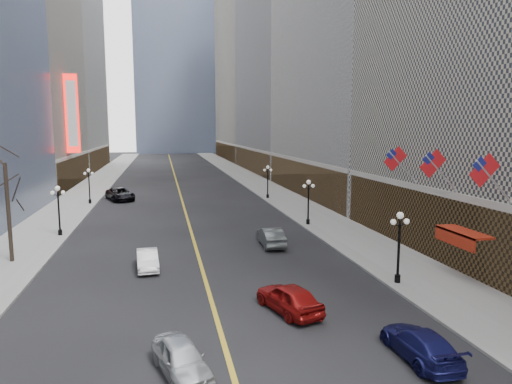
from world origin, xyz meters
name	(u,v)px	position (x,y,z in m)	size (l,w,h in m)	color
sidewalk_east	(276,194)	(14.00, 70.00, 0.07)	(6.00, 230.00, 0.15)	gray
sidewalk_west	(78,200)	(-14.00, 70.00, 0.07)	(6.00, 230.00, 0.15)	gray
lane_line	(178,188)	(0.00, 80.00, 0.01)	(0.25, 200.00, 0.02)	gold
bldg_east_c	(306,64)	(29.88, 106.00, 24.18)	(26.60, 40.60, 48.80)	gray
bldg_east_d	(264,60)	(29.90, 149.00, 31.17)	(26.60, 46.60, 62.80)	#AFA691
bldg_west_d	(35,11)	(-29.92, 121.00, 36.17)	(26.60, 38.60, 72.80)	beige
streetlamp_east_1	(399,240)	(11.80, 30.00, 2.90)	(1.26, 0.44, 4.52)	black
streetlamp_east_2	(308,197)	(11.80, 48.00, 2.90)	(1.26, 0.44, 4.52)	black
streetlamp_east_3	(268,178)	(11.80, 66.00, 2.90)	(1.26, 0.44, 4.52)	black
streetlamp_west_2	(58,205)	(-11.80, 48.00, 2.90)	(1.26, 0.44, 4.52)	black
streetlamp_west_3	(89,182)	(-11.80, 66.00, 2.90)	(1.26, 0.44, 4.52)	black
flag_3	(487,173)	(15.31, 27.00, 7.29)	(2.87, 0.12, 2.87)	#B2B2B7
flag_4	(435,166)	(15.31, 32.00, 7.29)	(2.87, 0.12, 2.87)	#B2B2B7
flag_5	(397,161)	(15.31, 37.00, 7.29)	(2.87, 0.12, 2.87)	#B2B2B7
awning_c	(461,234)	(16.11, 30.00, 3.08)	(1.40, 4.00, 0.93)	maroon
theatre_marquee	(72,114)	(-15.88, 80.00, 12.00)	(2.00, 0.55, 12.00)	red
tree_west_far	(6,178)	(-13.50, 40.00, 6.24)	(3.60, 3.60, 7.92)	#2D231C
car_nb_near	(182,358)	(-2.00, 22.02, 0.69)	(1.63, 4.04, 1.38)	silver
car_nb_mid	(147,260)	(-3.73, 36.52, 0.67)	(1.41, 4.05, 1.33)	white
car_nb_far	(120,194)	(-8.26, 68.84, 0.86)	(2.85, 6.18, 1.72)	black
car_sb_near	(420,344)	(8.04, 21.26, 0.66)	(1.85, 4.56, 1.32)	#151650
car_sb_mid	(289,298)	(3.92, 27.25, 0.78)	(1.85, 4.61, 1.57)	maroon
car_sb_far	(271,237)	(6.23, 40.96, 0.78)	(1.64, 4.72, 1.55)	#505658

